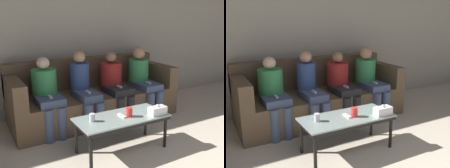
% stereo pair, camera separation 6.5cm
% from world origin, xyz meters
% --- Properties ---
extents(wall_back, '(12.00, 0.06, 2.60)m').
position_xyz_m(wall_back, '(0.00, 3.76, 1.30)').
color(wall_back, '#B7B2A3').
rests_on(wall_back, ground_plane).
extents(couch, '(2.64, 1.00, 0.95)m').
position_xyz_m(couch, '(0.00, 3.19, 0.34)').
color(couch, brown).
rests_on(couch, ground_plane).
extents(coffee_table, '(1.14, 0.52, 0.45)m').
position_xyz_m(coffee_table, '(-0.18, 2.00, 0.40)').
color(coffee_table, '#8C9E99').
rests_on(coffee_table, ground_plane).
extents(cup_near_left, '(0.07, 0.07, 0.09)m').
position_xyz_m(cup_near_left, '(-0.57, 2.04, 0.50)').
color(cup_near_left, silver).
rests_on(cup_near_left, coffee_table).
extents(cup_near_right, '(0.08, 0.08, 0.12)m').
position_xyz_m(cup_near_right, '(-0.11, 1.95, 0.51)').
color(cup_near_right, red).
rests_on(cup_near_right, coffee_table).
extents(tissue_box, '(0.22, 0.12, 0.13)m').
position_xyz_m(tissue_box, '(0.24, 1.84, 0.50)').
color(tissue_box, white).
rests_on(tissue_box, coffee_table).
extents(game_remote, '(0.04, 0.15, 0.02)m').
position_xyz_m(game_remote, '(-0.18, 2.00, 0.46)').
color(game_remote, white).
rests_on(game_remote, coffee_table).
extents(seated_person_left_end, '(0.35, 0.66, 1.09)m').
position_xyz_m(seated_person_left_end, '(-0.82, 2.97, 0.60)').
color(seated_person_left_end, '#47567A').
rests_on(seated_person_left_end, ground_plane).
extents(seated_person_mid_left, '(0.31, 0.70, 1.14)m').
position_xyz_m(seated_person_mid_left, '(-0.27, 2.93, 0.60)').
color(seated_person_mid_left, '#47567A').
rests_on(seated_person_mid_left, ground_plane).
extents(seated_person_mid_right, '(0.35, 0.69, 1.08)m').
position_xyz_m(seated_person_mid_right, '(0.27, 2.96, 0.59)').
color(seated_person_mid_right, '#28282D').
rests_on(seated_person_mid_right, ground_plane).
extents(seated_person_right_end, '(0.34, 0.71, 1.13)m').
position_xyz_m(seated_person_right_end, '(0.82, 2.96, 0.61)').
color(seated_person_right_end, '#47567A').
rests_on(seated_person_right_end, ground_plane).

